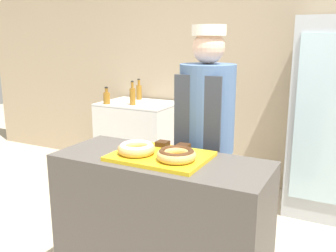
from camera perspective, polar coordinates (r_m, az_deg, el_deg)
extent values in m
cube|color=tan|center=(4.18, 13.11, 9.13)|extent=(8.00, 0.06, 2.70)
cube|color=#4C4742|center=(2.47, -1.11, -15.03)|extent=(1.33, 0.54, 0.91)
cube|color=yellow|center=(2.28, -1.16, -4.62)|extent=(0.58, 0.43, 0.02)
torus|color=tan|center=(2.29, -4.82, -3.51)|extent=(0.23, 0.23, 0.06)
torus|color=#EFADC6|center=(2.28, -4.82, -3.11)|extent=(0.21, 0.21, 0.04)
torus|color=tan|center=(2.16, 1.28, -4.47)|extent=(0.23, 0.23, 0.06)
torus|color=#472814|center=(2.16, 1.28, -4.05)|extent=(0.21, 0.21, 0.04)
cube|color=#382111|center=(2.45, -0.85, -2.70)|extent=(0.08, 0.08, 0.03)
cube|color=#382111|center=(2.38, 2.31, -3.15)|extent=(0.08, 0.08, 0.03)
cylinder|color=#4C4C51|center=(2.89, 5.63, -11.55)|extent=(0.28, 0.28, 0.83)
cylinder|color=#4C6B99|center=(2.67, 5.98, 2.71)|extent=(0.39, 0.39, 0.62)
cube|color=#383D47|center=(2.62, 4.29, -6.67)|extent=(0.34, 0.02, 1.30)
sphere|color=beige|center=(2.63, 6.20, 11.81)|extent=(0.22, 0.22, 0.22)
cylinder|color=white|center=(2.63, 6.27, 14.32)|extent=(0.24, 0.24, 0.07)
cube|color=#ADB2B7|center=(3.73, 23.64, 1.00)|extent=(0.67, 0.61, 1.81)
cube|color=silver|center=(3.41, 23.29, 0.61)|extent=(0.55, 0.02, 1.45)
cube|color=silver|center=(4.47, -4.43, -2.09)|extent=(0.85, 0.65, 0.89)
cube|color=gray|center=(4.37, -4.53, 3.31)|extent=(0.86, 0.65, 0.01)
cylinder|color=#99661E|center=(4.32, -9.32, 4.20)|extent=(0.08, 0.08, 0.13)
cylinder|color=#99661E|center=(4.30, -9.37, 5.39)|extent=(0.03, 0.03, 0.05)
cylinder|color=black|center=(4.30, -9.38, 5.81)|extent=(0.04, 0.04, 0.01)
cylinder|color=#99661E|center=(4.21, -5.43, 4.47)|extent=(0.07, 0.07, 0.19)
cylinder|color=#99661E|center=(4.19, -5.47, 6.21)|extent=(0.03, 0.03, 0.07)
cylinder|color=black|center=(4.19, -5.48, 6.77)|extent=(0.03, 0.03, 0.01)
cylinder|color=#99661E|center=(4.59, -4.44, 5.13)|extent=(0.07, 0.07, 0.17)
cylinder|color=#99661E|center=(4.57, -4.47, 6.62)|extent=(0.03, 0.03, 0.07)
cylinder|color=black|center=(4.57, -4.48, 7.11)|extent=(0.03, 0.03, 0.01)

